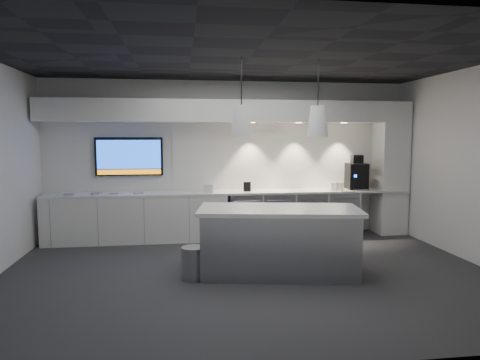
{
  "coord_description": "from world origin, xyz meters",
  "views": [
    {
      "loc": [
        -0.93,
        -5.81,
        1.96
      ],
      "look_at": [
        0.02,
        1.1,
        1.23
      ],
      "focal_mm": 32.0,
      "sensor_mm": 36.0,
      "label": 1
    }
  ],
  "objects": [
    {
      "name": "island",
      "position": [
        0.42,
        -0.05,
        0.48
      ],
      "size": [
        2.36,
        1.32,
        0.95
      ],
      "rotation": [
        0.0,
        0.0,
        -0.17
      ],
      "color": "gray",
      "rests_on": "floor"
    },
    {
      "name": "back_counter",
      "position": [
        0.0,
        2.17,
        0.88
      ],
      "size": [
        6.8,
        0.65,
        0.04
      ],
      "primitive_type": "cube",
      "color": "white",
      "rests_on": "left_base_cabinets"
    },
    {
      "name": "tray_b",
      "position": [
        -2.45,
        2.13,
        0.91
      ],
      "size": [
        0.19,
        0.19,
        0.02
      ],
      "primitive_type": "cube",
      "rotation": [
        0.0,
        0.0,
        -0.24
      ],
      "color": "#999999",
      "rests_on": "back_counter"
    },
    {
      "name": "floor",
      "position": [
        0.0,
        0.0,
        0.0
      ],
      "size": [
        7.0,
        7.0,
        0.0
      ],
      "primitive_type": "plane",
      "color": "#313134",
      "rests_on": "ground"
    },
    {
      "name": "tray_c",
      "position": [
        -2.14,
        2.12,
        0.91
      ],
      "size": [
        0.16,
        0.16,
        0.02
      ],
      "primitive_type": "cube",
      "rotation": [
        0.0,
        0.0,
        0.01
      ],
      "color": "#999999",
      "rests_on": "back_counter"
    },
    {
      "name": "coffee_machine",
      "position": [
        2.5,
        2.2,
        1.18
      ],
      "size": [
        0.41,
        0.56,
        0.67
      ],
      "rotation": [
        0.0,
        0.0,
        -0.1
      ],
      "color": "black",
      "rests_on": "back_counter"
    },
    {
      "name": "cup_cluster",
      "position": [
        2.03,
        2.07,
        0.97
      ],
      "size": [
        0.28,
        0.18,
        0.15
      ],
      "primitive_type": null,
      "color": "white",
      "rests_on": "back_counter"
    },
    {
      "name": "fridge_unit_b",
      "position": [
        0.88,
        2.17,
        0.42
      ],
      "size": [
        0.6,
        0.61,
        0.85
      ],
      "primitive_type": "cube",
      "color": "gray",
      "rests_on": "floor"
    },
    {
      "name": "tray_d",
      "position": [
        -1.71,
        2.11,
        0.91
      ],
      "size": [
        0.2,
        0.2,
        0.02
      ],
      "primitive_type": "cube",
      "rotation": [
        0.0,
        0.0,
        0.32
      ],
      "color": "#999999",
      "rests_on": "back_counter"
    },
    {
      "name": "ceiling",
      "position": [
        0.0,
        0.0,
        3.0
      ],
      "size": [
        7.0,
        7.0,
        0.0
      ],
      "primitive_type": "plane",
      "rotation": [
        3.14,
        0.0,
        0.0
      ],
      "color": "black",
      "rests_on": "wall_back"
    },
    {
      "name": "pendant_left",
      "position": [
        -0.12,
        -0.05,
        2.15
      ],
      "size": [
        0.3,
        0.3,
        1.13
      ],
      "color": "white",
      "rests_on": "ceiling"
    },
    {
      "name": "tray_a",
      "position": [
        -2.92,
        2.09,
        0.91
      ],
      "size": [
        0.17,
        0.17,
        0.02
      ],
      "primitive_type": "cube",
      "rotation": [
        0.0,
        0.0,
        0.07
      ],
      "color": "#999999",
      "rests_on": "back_counter"
    },
    {
      "name": "bin",
      "position": [
        -0.79,
        -0.1,
        0.22
      ],
      "size": [
        0.41,
        0.41,
        0.45
      ],
      "primitive_type": "cylinder",
      "rotation": [
        0.0,
        0.0,
        0.39
      ],
      "color": "gray",
      "rests_on": "floor"
    },
    {
      "name": "backsplash",
      "position": [
        1.2,
        2.48,
        1.55
      ],
      "size": [
        4.6,
        0.03,
        1.3
      ],
      "primitive_type": "cube",
      "color": "white",
      "rests_on": "wall_back"
    },
    {
      "name": "column",
      "position": [
        3.2,
        2.2,
        1.3
      ],
      "size": [
        0.55,
        0.55,
        2.6
      ],
      "primitive_type": "cube",
      "color": "white",
      "rests_on": "floor"
    },
    {
      "name": "sign_black",
      "position": [
        0.3,
        2.12,
        0.99
      ],
      "size": [
        0.14,
        0.02,
        0.18
      ],
      "primitive_type": "cube",
      "rotation": [
        0.0,
        0.0,
        0.0
      ],
      "color": "black",
      "rests_on": "back_counter"
    },
    {
      "name": "fridge_unit_d",
      "position": [
        2.14,
        2.17,
        0.42
      ],
      "size": [
        0.6,
        0.61,
        0.85
      ],
      "primitive_type": "cube",
      "color": "gray",
      "rests_on": "floor"
    },
    {
      "name": "wall_tv",
      "position": [
        -1.9,
        2.45,
        1.56
      ],
      "size": [
        1.25,
        0.07,
        0.72
      ],
      "color": "black",
      "rests_on": "wall_back"
    },
    {
      "name": "pendant_right",
      "position": [
        0.95,
        -0.05,
        2.15
      ],
      "size": [
        0.3,
        0.3,
        1.13
      ],
      "color": "white",
      "rests_on": "ceiling"
    },
    {
      "name": "sign_white",
      "position": [
        -0.44,
        2.08,
        0.97
      ],
      "size": [
        0.18,
        0.07,
        0.14
      ],
      "primitive_type": "cube",
      "rotation": [
        0.0,
        0.0,
        -0.31
      ],
      "color": "white",
      "rests_on": "back_counter"
    },
    {
      "name": "soffit",
      "position": [
        0.0,
        2.2,
        2.4
      ],
      "size": [
        6.9,
        0.6,
        0.4
      ],
      "primitive_type": "cube",
      "color": "white",
      "rests_on": "wall_back"
    },
    {
      "name": "left_base_cabinets",
      "position": [
        -1.75,
        2.17,
        0.43
      ],
      "size": [
        3.3,
        0.63,
        0.86
      ],
      "primitive_type": "cube",
      "color": "white",
      "rests_on": "floor"
    },
    {
      "name": "wall_back",
      "position": [
        0.0,
        2.5,
        1.5
      ],
      "size": [
        7.0,
        0.0,
        7.0
      ],
      "primitive_type": "plane",
      "rotation": [
        1.57,
        0.0,
        0.0
      ],
      "color": "white",
      "rests_on": "floor"
    },
    {
      "name": "wall_front",
      "position": [
        0.0,
        -2.5,
        1.5
      ],
      "size": [
        7.0,
        0.0,
        7.0
      ],
      "primitive_type": "plane",
      "rotation": [
        -1.57,
        0.0,
        0.0
      ],
      "color": "white",
      "rests_on": "floor"
    },
    {
      "name": "fridge_unit_c",
      "position": [
        1.51,
        2.17,
        0.42
      ],
      "size": [
        0.6,
        0.61,
        0.85
      ],
      "primitive_type": "cube",
      "color": "gray",
      "rests_on": "floor"
    },
    {
      "name": "fridge_unit_a",
      "position": [
        0.25,
        2.17,
        0.42
      ],
      "size": [
        0.6,
        0.61,
        0.85
      ],
      "primitive_type": "cube",
      "color": "gray",
      "rests_on": "floor"
    }
  ]
}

